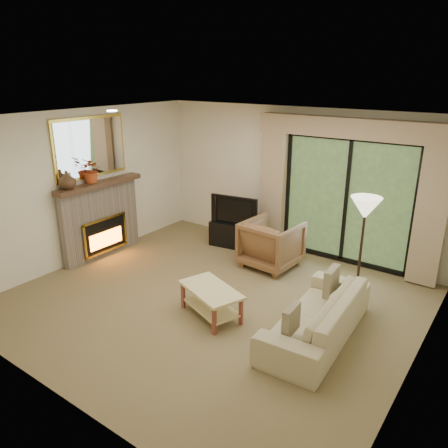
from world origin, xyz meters
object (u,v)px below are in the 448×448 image
Objects in this scene: sofa at (317,315)px; armchair at (271,244)px; media_console at (236,234)px; coffee_table at (211,302)px.

armchair is at bearing -137.93° from sofa.
sofa is at bearing -45.91° from media_console.
media_console is 3.15m from sofa.
sofa reaches higher than media_console.
media_console is at bearing -130.36° from sofa.
armchair reaches higher than coffee_table.
coffee_table is at bearing -77.24° from sofa.
media_console is 1.03× the size of coffee_table.
sofa is 1.42m from coffee_table.
armchair is 0.44× the size of sofa.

